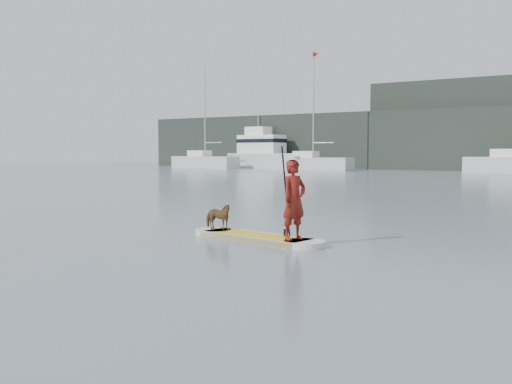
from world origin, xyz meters
The scene contains 10 objects.
ground centered at (0.00, 0.00, 0.00)m, with size 140.00×140.00×0.00m, color slate.
paddleboard centered at (-1.13, 3.86, 0.06)m, with size 3.27×1.21×0.12m.
paddler centered at (-0.15, 3.70, 0.90)m, with size 0.57×0.37×1.55m, color maroon.
white_cap centered at (-0.15, 3.70, 1.71)m, with size 0.22×0.22×0.07m, color silver.
dog centered at (-2.23, 4.04, 0.41)m, with size 0.31×0.69×0.58m, color brown.
paddle centered at (-0.50, 4.00, 0.80)m, with size 0.10×0.30×2.00m.
sailboat_a centered at (-33.14, 44.28, 0.78)m, with size 7.78×2.65×11.19m.
sailboat_b centered at (-20.00, 44.43, 0.80)m, with size 7.79×2.45×11.53m.
motor_yacht_b centered at (-27.66, 48.11, 1.71)m, with size 9.46×4.05×6.07m.
shore_building_west centered at (-10.00, 54.00, 4.50)m, with size 14.00×4.00×9.00m, color black.
Camera 1 is at (5.05, -6.00, 1.82)m, focal length 40.00 mm.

